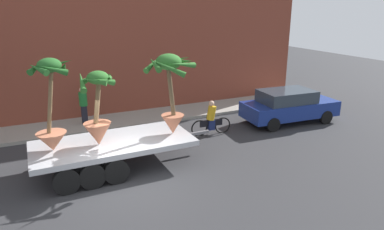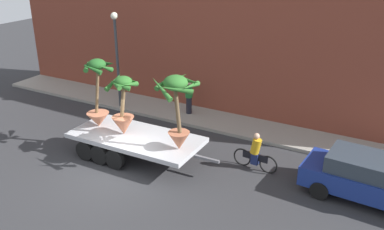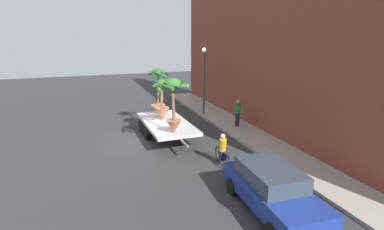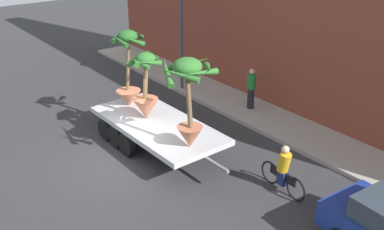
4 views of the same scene
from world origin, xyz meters
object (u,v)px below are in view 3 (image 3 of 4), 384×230
object	(u,v)px
street_lamp	(204,72)
potted_palm_middle	(173,101)
pedestrian_near_gate	(238,112)
potted_palm_rear	(162,102)
parked_car	(272,189)
flatbed_trailer	(165,124)
cyclist	(222,151)
potted_palm_front	(158,94)

from	to	relation	value
street_lamp	potted_palm_middle	bearing A→B (deg)	-34.64
potted_palm_middle	pedestrian_near_gate	size ratio (longest dim) A/B	1.67
potted_palm_middle	street_lamp	xyz separation A→B (m)	(-5.95, 4.11, 0.57)
potted_palm_rear	parked_car	distance (m)	9.28
flatbed_trailer	pedestrian_near_gate	xyz separation A→B (m)	(-0.04, 4.82, 0.28)
flatbed_trailer	potted_palm_rear	world-z (taller)	potted_palm_rear
potted_palm_middle	cyclist	world-z (taller)	potted_palm_middle
cyclist	street_lamp	bearing A→B (deg)	163.58
potted_palm_middle	cyclist	bearing A→B (deg)	33.43
potted_palm_rear	potted_palm_front	world-z (taller)	potted_palm_front
potted_palm_middle	cyclist	xyz separation A→B (m)	(2.47, 1.63, -1.99)
cyclist	parked_car	bearing A→B (deg)	-1.29
potted_palm_rear	potted_palm_front	distance (m)	1.39
potted_palm_rear	pedestrian_near_gate	size ratio (longest dim) A/B	1.43
flatbed_trailer	pedestrian_near_gate	size ratio (longest dim) A/B	3.70
street_lamp	flatbed_trailer	bearing A→B (deg)	-47.12
potted_palm_rear	cyclist	xyz separation A→B (m)	(4.97, 1.58, -1.41)
potted_palm_front	cyclist	distance (m)	6.70
potted_palm_front	cyclist	world-z (taller)	potted_palm_front
cyclist	potted_palm_middle	bearing A→B (deg)	-146.57
potted_palm_rear	potted_palm_middle	size ratio (longest dim) A/B	0.86
flatbed_trailer	potted_palm_rear	distance (m)	1.34
potted_palm_rear	pedestrian_near_gate	distance (m)	5.04
pedestrian_near_gate	parked_car	bearing A→B (deg)	-21.17
potted_palm_rear	parked_car	xyz separation A→B (m)	(9.07, 1.48, -1.25)
potted_palm_rear	potted_palm_middle	xyz separation A→B (m)	(2.50, -0.06, 0.58)
potted_palm_front	cyclist	xyz separation A→B (m)	(6.33, 1.45, -1.64)
flatbed_trailer	street_lamp	distance (m)	5.92
cyclist	street_lamp	size ratio (longest dim) A/B	0.38
potted_palm_front	cyclist	bearing A→B (deg)	12.87
flatbed_trailer	parked_car	size ratio (longest dim) A/B	1.37
cyclist	pedestrian_near_gate	size ratio (longest dim) A/B	1.08
street_lamp	parked_car	bearing A→B (deg)	-11.62
parked_car	potted_palm_front	bearing A→B (deg)	-172.60
flatbed_trailer	potted_palm_middle	distance (m)	2.98
potted_palm_front	street_lamp	world-z (taller)	street_lamp
potted_palm_middle	parked_car	distance (m)	6.99
potted_palm_rear	potted_palm_middle	bearing A→B (deg)	-1.26
potted_palm_rear	pedestrian_near_gate	xyz separation A→B (m)	(0.17, 4.93, -1.04)
potted_palm_middle	pedestrian_near_gate	xyz separation A→B (m)	(-2.33, 4.99, -1.62)
flatbed_trailer	potted_palm_front	world-z (taller)	potted_palm_front
flatbed_trailer	potted_palm_front	size ratio (longest dim) A/B	2.17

